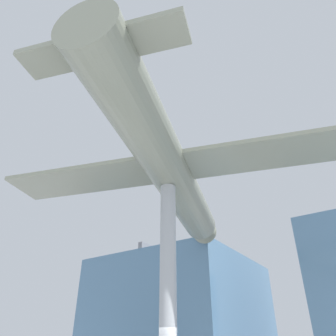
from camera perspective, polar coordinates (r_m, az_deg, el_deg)
glass_pavilion_left at (r=29.23m, az=2.22°, el=-24.69°), size 11.74×12.01×9.21m
support_pylon_central at (r=12.39m, az=0.00°, el=-19.63°), size 0.61×0.61×7.78m
suspended_airplane at (r=14.33m, az=0.35°, el=-0.59°), size 14.78×16.06×2.70m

